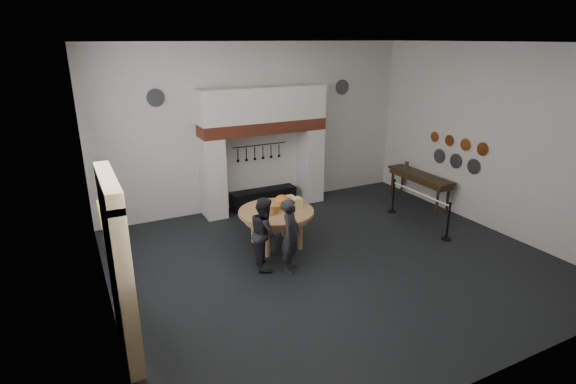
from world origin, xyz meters
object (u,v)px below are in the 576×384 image
visitor_near (291,236)px  barrier_post_near (448,222)px  side_table (420,175)px  iron_range (263,198)px  work_table (276,212)px  barrier_post_far (393,197)px  visitor_far (265,233)px

visitor_near → barrier_post_near: 4.04m
side_table → barrier_post_near: size_ratio=2.44×
iron_range → work_table: bearing=-107.3°
barrier_post_near → barrier_post_far: size_ratio=1.00×
visitor_near → side_table: visitor_near is taller
visitor_far → iron_range: bearing=-10.1°
work_table → barrier_post_far: 3.83m
work_table → visitor_far: visitor_far is taller
work_table → visitor_far: 1.01m
barrier_post_near → barrier_post_far: 2.00m
side_table → barrier_post_far: same height
work_table → side_table: size_ratio=0.78×
iron_range → visitor_far: visitor_far is taller
side_table → barrier_post_far: (-1.10, -0.21, -0.42)m
iron_range → visitor_far: bearing=-113.2°
iron_range → visitor_near: size_ratio=1.22×
visitor_far → side_table: bearing=-62.1°
visitor_near → visitor_far: visitor_near is taller
iron_range → barrier_post_far: (3.00, -2.04, 0.20)m
work_table → side_table: bearing=7.9°
side_table → work_table: bearing=-172.1°
visitor_near → visitor_far: bearing=86.4°
work_table → barrier_post_near: 4.10m
barrier_post_near → side_table: bearing=63.5°
work_table → barrier_post_near: size_ratio=1.91×
iron_range → side_table: (4.10, -1.83, 0.62)m
visitor_near → barrier_post_far: size_ratio=1.74×
work_table → barrier_post_far: size_ratio=1.91×
side_table → barrier_post_near: (-1.10, -2.21, -0.42)m
visitor_near → barrier_post_far: bearing=-26.2°
side_table → iron_range: bearing=156.0°
work_table → visitor_near: (-0.23, -1.18, -0.06)m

